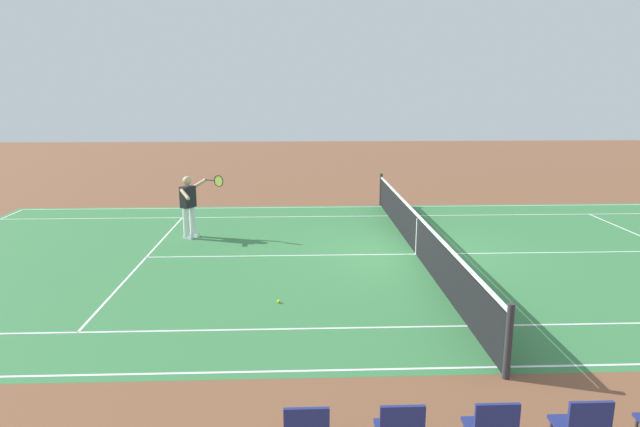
# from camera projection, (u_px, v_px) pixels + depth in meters

# --- Properties ---
(ground_plane) EXTENTS (60.00, 60.00, 0.00)m
(ground_plane) POSITION_uv_depth(u_px,v_px,m) (416.00, 254.00, 13.12)
(ground_plane) COLOR brown
(court_slab) EXTENTS (24.20, 11.40, 0.00)m
(court_slab) POSITION_uv_depth(u_px,v_px,m) (416.00, 254.00, 13.12)
(court_slab) COLOR #387A42
(court_slab) RESTS_ON ground_plane
(court_line_markings) EXTENTS (23.85, 11.05, 0.01)m
(court_line_markings) POSITION_uv_depth(u_px,v_px,m) (416.00, 254.00, 13.12)
(court_line_markings) COLOR white
(court_line_markings) RESTS_ON ground_plane
(tennis_net) EXTENTS (0.10, 11.70, 1.08)m
(tennis_net) POSITION_uv_depth(u_px,v_px,m) (417.00, 234.00, 13.01)
(tennis_net) COLOR #2D2D33
(tennis_net) RESTS_ON ground_plane
(tennis_player_near) EXTENTS (1.18, 0.75, 1.70)m
(tennis_player_near) POSITION_uv_depth(u_px,v_px,m) (189.00, 203.00, 14.43)
(tennis_player_near) COLOR white
(tennis_player_near) RESTS_ON ground_plane
(tennis_ball) EXTENTS (0.07, 0.07, 0.07)m
(tennis_ball) POSITION_uv_depth(u_px,v_px,m) (279.00, 301.00, 10.10)
(tennis_ball) COLOR #CCE01E
(tennis_ball) RESTS_ON ground_plane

